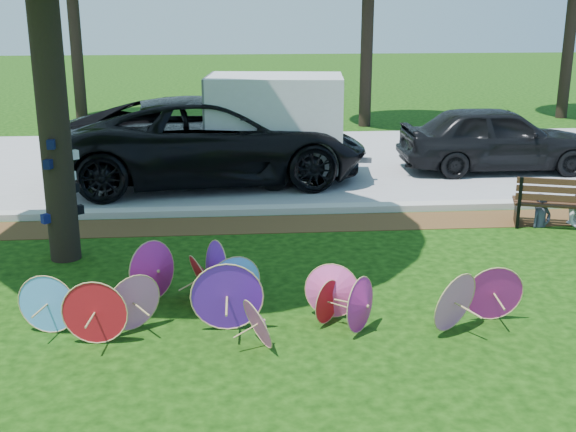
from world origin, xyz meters
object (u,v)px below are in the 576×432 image
person_left (544,195)px  black_van (213,140)px  dark_pickup (497,138)px  cargo_trailer (276,122)px  parasol_pile (244,292)px  park_bench (564,202)px

person_left → black_van: bearing=125.3°
dark_pickup → cargo_trailer: size_ratio=1.58×
parasol_pile → cargo_trailer: bearing=83.1°
park_bench → person_left: (-0.35, 0.05, 0.11)m
black_van → dark_pickup: (6.26, 0.53, -0.15)m
dark_pickup → person_left: 4.19m
black_van → person_left: (5.56, -3.60, -0.34)m
parasol_pile → dark_pickup: (5.81, 7.48, 0.37)m
cargo_trailer → person_left: cargo_trailer is taller
dark_pickup → person_left: dark_pickup is taller
dark_pickup → cargo_trailer: (-4.96, -0.51, 0.52)m
black_van → park_bench: size_ratio=3.79×
cargo_trailer → person_left: (4.26, -3.62, -0.71)m
parasol_pile → dark_pickup: dark_pickup is taller
parasol_pile → dark_pickup: 9.47m
park_bench → cargo_trailer: bearing=159.1°
person_left → parasol_pile: bearing=-168.5°
black_van → park_bench: (5.91, -3.65, -0.45)m
park_bench → person_left: 0.37m
black_van → dark_pickup: size_ratio=1.48×
parasol_pile → black_van: size_ratio=0.93×
black_van → cargo_trailer: 1.35m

